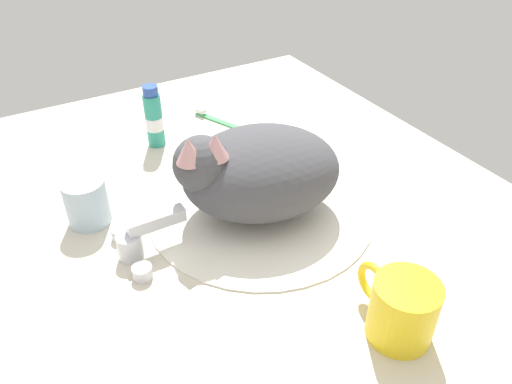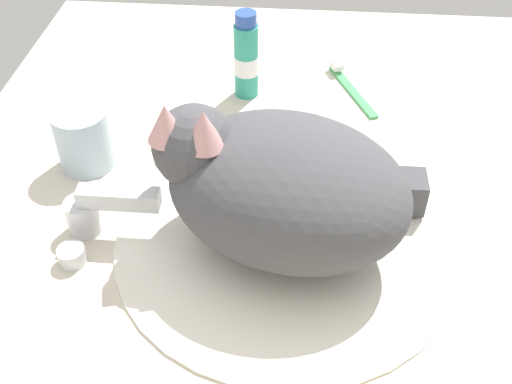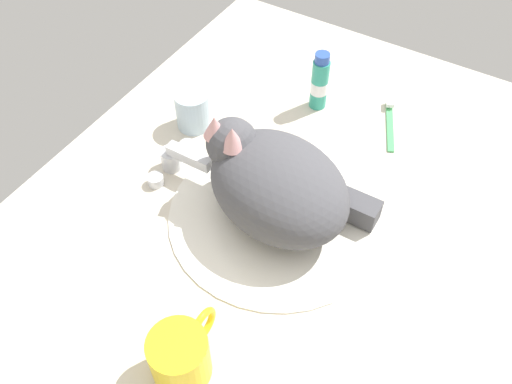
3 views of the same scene
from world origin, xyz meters
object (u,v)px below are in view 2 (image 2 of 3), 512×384
Objects in this scene: faucet at (94,213)px; cat at (280,184)px; toothpaste_bottle at (246,58)px; toothbrush at (350,86)px; rinse_cup at (84,139)px.

cat is (0.36, -19.39, 5.09)cm from faucet.
cat is 28.46cm from toothpaste_bottle.
faucet reaches higher than toothbrush.
toothpaste_bottle is (28.10, -13.33, 3.03)cm from faucet.
faucet is 0.42× the size of cat.
toothpaste_bottle is 15.42cm from toothbrush.
toothbrush is (30.10, -8.31, -7.13)cm from cat.
toothpaste_bottle is 0.93× the size of toothbrush.
faucet is at bearing 154.62° from toothpaste_bottle.
cat is at bearing -114.28° from rinse_cup.
faucet is at bearing -159.17° from rinse_cup.
rinse_cup is 0.57× the size of toothbrush.
rinse_cup is at bearing 65.72° from cat.
rinse_cup is 24.55cm from toothpaste_bottle.
toothpaste_bottle is (17.10, -17.52, 1.89)cm from rinse_cup.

